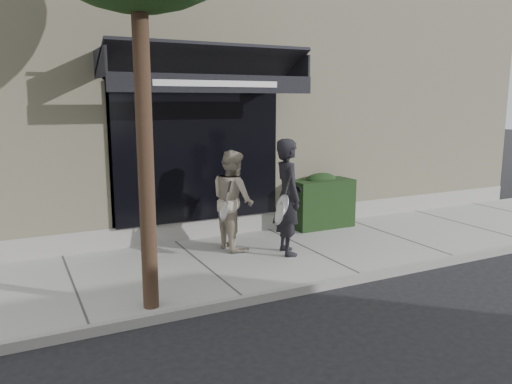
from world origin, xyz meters
TOP-DOWN VIEW (x-y plane):
  - ground at (0.00, 0.00)m, footprint 80.00×80.00m
  - sidewalk at (0.00, 0.00)m, footprint 20.00×3.00m
  - curb at (0.00, -1.55)m, footprint 20.00×0.10m
  - building_facade at (-0.01, 4.96)m, footprint 14.30×8.04m
  - hedge at (1.10, 1.25)m, footprint 1.30×0.70m
  - pedestrian_front at (-0.48, -0.09)m, footprint 0.78×0.93m
  - pedestrian_back at (-1.19, 0.62)m, footprint 0.75×0.91m

SIDE VIEW (x-z plane):
  - ground at x=0.00m, z-range 0.00..0.00m
  - sidewalk at x=0.00m, z-range 0.00..0.12m
  - curb at x=0.00m, z-range 0.00..0.14m
  - hedge at x=1.10m, z-range 0.09..1.23m
  - pedestrian_back at x=-1.19m, z-range 0.12..1.89m
  - pedestrian_front at x=-0.48m, z-range 0.12..2.11m
  - building_facade at x=-0.01m, z-range -0.08..5.56m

